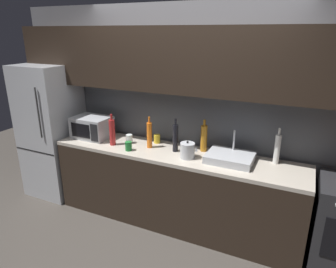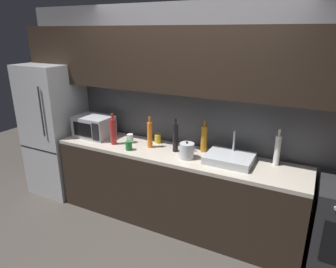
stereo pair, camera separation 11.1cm
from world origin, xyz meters
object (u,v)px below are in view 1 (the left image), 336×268
object	(u,v)px
kettle	(187,150)
wine_bottle_amber	(204,138)
mug_yellow	(157,139)
wine_bottle_red	(112,132)
mug_clear	(129,139)
refrigerator	(52,131)
microwave	(92,127)
wine_bottle_dark	(175,138)
mug_green	(129,146)
wine_bottle_white	(277,149)
wine_bottle_orange	(149,135)

from	to	relation	value
kettle	wine_bottle_amber	xyz separation A→B (m)	(0.09, 0.26, 0.07)
wine_bottle_amber	mug_yellow	size ratio (longest dim) A/B	3.56
wine_bottle_red	mug_yellow	world-z (taller)	wine_bottle_red
wine_bottle_amber	mug_clear	world-z (taller)	wine_bottle_amber
refrigerator	microwave	world-z (taller)	refrigerator
wine_bottle_red	wine_bottle_dark	xyz separation A→B (m)	(0.76, 0.13, 0.00)
kettle	mug_green	bearing A→B (deg)	-172.49
wine_bottle_white	wine_bottle_amber	distance (m)	0.78
microwave	refrigerator	bearing A→B (deg)	-178.45
wine_bottle_white	wine_bottle_dark	bearing A→B (deg)	-172.53
refrigerator	mug_clear	bearing A→B (deg)	1.73
refrigerator	wine_bottle_white	xyz separation A→B (m)	(2.90, 0.18, 0.16)
microwave	wine_bottle_orange	distance (m)	0.83
microwave	mug_yellow	distance (m)	0.86
microwave	mug_green	size ratio (longest dim) A/B	4.36
wine_bottle_dark	mug_green	xyz separation A→B (m)	(-0.49, -0.21, -0.11)
kettle	wine_bottle_amber	bearing A→B (deg)	70.71
wine_bottle_orange	mug_clear	bearing A→B (deg)	175.98
wine_bottle_orange	wine_bottle_red	xyz separation A→B (m)	(-0.44, -0.11, 0.00)
refrigerator	wine_bottle_red	distance (m)	1.08
kettle	mug_yellow	distance (m)	0.57
kettle	wine_bottle_amber	size ratio (longest dim) A/B	0.52
wine_bottle_dark	mug_clear	bearing A→B (deg)	-179.75
wine_bottle_orange	mug_yellow	bearing A→B (deg)	87.58
kettle	microwave	bearing A→B (deg)	175.91
refrigerator	wine_bottle_amber	bearing A→B (deg)	4.99
kettle	wine_bottle_dark	size ratio (longest dim) A/B	0.50
microwave	wine_bottle_white	xyz separation A→B (m)	(2.22, 0.16, 0.03)
wine_bottle_dark	kettle	bearing A→B (deg)	-30.57
kettle	wine_bottle_red	xyz separation A→B (m)	(-0.95, -0.01, 0.08)
wine_bottle_dark	mug_green	size ratio (longest dim) A/B	3.62
wine_bottle_amber	wine_bottle_orange	bearing A→B (deg)	-164.45
wine_bottle_amber	wine_bottle_white	bearing A→B (deg)	-0.29
refrigerator	kettle	bearing A→B (deg)	-2.20
wine_bottle_dark	mug_clear	size ratio (longest dim) A/B	3.51
wine_bottle_white	kettle	bearing A→B (deg)	-163.59
wine_bottle_orange	mug_yellow	distance (m)	0.20
wine_bottle_white	wine_bottle_dark	world-z (taller)	wine_bottle_dark
mug_clear	mug_yellow	xyz separation A→B (m)	(0.30, 0.15, -0.00)
refrigerator	mug_yellow	xyz separation A→B (m)	(1.52, 0.19, 0.06)
refrigerator	wine_bottle_white	size ratio (longest dim) A/B	4.71
microwave	wine_bottle_orange	xyz separation A→B (m)	(0.83, -0.00, 0.02)
mug_green	mug_yellow	bearing A→B (deg)	63.42
mug_yellow	wine_bottle_white	bearing A→B (deg)	-0.45
wine_bottle_red	mug_green	world-z (taller)	wine_bottle_red
kettle	wine_bottle_white	bearing A→B (deg)	16.41
refrigerator	mug_green	size ratio (longest dim) A/B	17.00
microwave	wine_bottle_red	xyz separation A→B (m)	(0.39, -0.11, 0.03)
mug_clear	kettle	bearing A→B (deg)	-8.09
refrigerator	mug_clear	world-z (taller)	refrigerator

